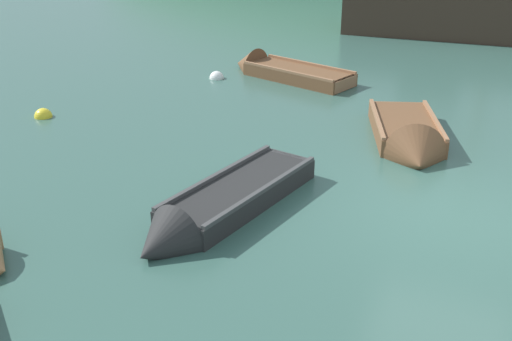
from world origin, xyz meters
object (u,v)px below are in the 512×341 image
object	(u,v)px
rowboat_outer_right	(280,72)
rowboat_near_dock	(409,140)
rowboat_portside	(218,210)
buoy_white	(217,78)
buoy_yellow	(43,117)

from	to	relation	value
rowboat_outer_right	rowboat_near_dock	xyz separation A→B (m)	(4.28, -3.98, 0.01)
rowboat_portside	buoy_white	bearing A→B (deg)	-141.47
rowboat_outer_right	buoy_yellow	bearing A→B (deg)	72.87
rowboat_near_dock	buoy_yellow	bearing A→B (deg)	-98.23
rowboat_outer_right	buoy_yellow	distance (m)	6.66
rowboat_outer_right	rowboat_near_dock	size ratio (longest dim) A/B	1.17
rowboat_outer_right	rowboat_near_dock	world-z (taller)	rowboat_near_dock
rowboat_near_dock	rowboat_portside	bearing A→B (deg)	-46.74
rowboat_portside	rowboat_near_dock	world-z (taller)	rowboat_near_dock
rowboat_outer_right	buoy_yellow	world-z (taller)	rowboat_outer_right
rowboat_portside	buoy_yellow	size ratio (longest dim) A/B	9.78
rowboat_portside	buoy_yellow	world-z (taller)	rowboat_portside
rowboat_outer_right	rowboat_portside	bearing A→B (deg)	121.99
buoy_white	buoy_yellow	bearing A→B (deg)	-117.04
rowboat_near_dock	buoy_yellow	world-z (taller)	rowboat_near_dock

